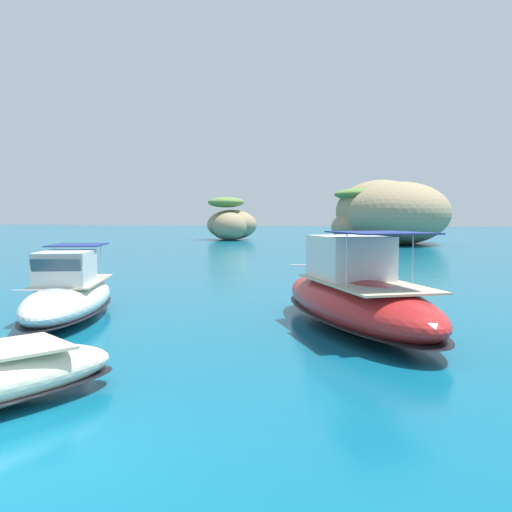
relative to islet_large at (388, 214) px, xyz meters
The scene contains 5 objects.
ground_plane 68.11m from the islet_large, 91.99° to the right, with size 400.00×400.00×0.00m, color #0C5B7A.
islet_large is the anchor object (origin of this frame).
islet_small 24.39m from the islet_large, 167.33° to the left, with size 9.93×10.46×6.51m.
motorboat_red 57.07m from the islet_large, 88.75° to the right, with size 7.40×10.06×3.09m.
motorboat_white 58.80m from the islet_large, 98.17° to the right, with size 5.05×8.33×2.51m.
Camera 1 is at (5.28, -6.36, 3.52)m, focal length 38.47 mm.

